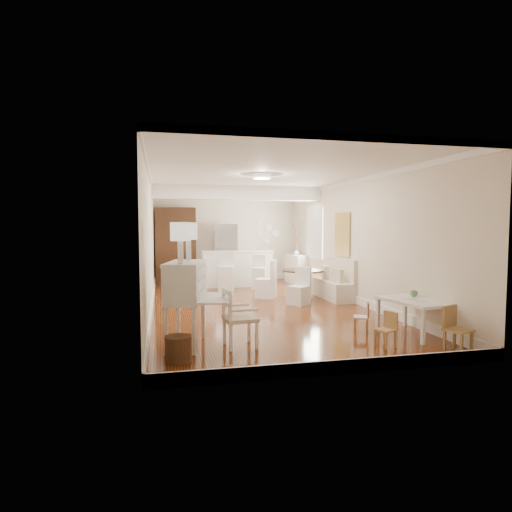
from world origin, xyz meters
name	(u,v)px	position (x,y,z in m)	size (l,w,h in m)	color
room	(255,215)	(0.04, 0.32, 1.98)	(9.00, 9.04, 2.82)	brown
secretary_bureau	(185,304)	(-1.70, -2.88, 0.62)	(0.96, 0.98, 1.24)	silver
gustavian_armchair	(240,317)	(-0.93, -3.06, 0.42)	(0.49, 0.49, 0.85)	white
wicker_basket	(178,349)	(-1.84, -3.59, 0.17)	(0.34, 0.34, 0.34)	#482B16
kids_table	(413,317)	(1.90, -3.02, 0.29)	(0.69, 1.14, 0.57)	silver
kids_chair_a	(386,329)	(1.11, -3.55, 0.26)	(0.25, 0.25, 0.52)	tan
kids_chair_b	(361,317)	(1.18, -2.65, 0.25)	(0.24, 0.24, 0.51)	#9F6F48
kids_chair_c	(458,329)	(1.95, -4.01, 0.32)	(0.31, 0.31, 0.65)	olive
banquette	(333,278)	(1.99, 0.50, 0.49)	(0.52, 1.60, 0.98)	silver
dining_table	(303,284)	(1.32, 0.72, 0.34)	(1.01, 1.01, 0.69)	#402714
slip_chair_near	(299,286)	(0.94, -0.10, 0.42)	(0.39, 0.41, 0.83)	silver
slip_chair_far	(266,279)	(0.45, 0.97, 0.46)	(0.44, 0.46, 0.92)	white
breakfast_counter	(237,269)	(0.10, 3.10, 0.52)	(2.05, 0.65, 1.03)	white
bar_stool_left	(226,271)	(-0.33, 2.32, 0.53)	(0.42, 0.42, 1.05)	silver
bar_stool_right	(259,272)	(0.61, 2.48, 0.47)	(0.38, 0.38, 0.94)	white
pantry_cabinet	(176,246)	(-1.60, 4.18, 1.15)	(1.20, 0.60, 2.30)	#381E11
fridge	(237,253)	(0.30, 4.15, 0.90)	(0.75, 0.65, 1.80)	silver
sideboard	(297,269)	(2.00, 3.30, 0.44)	(0.41, 0.91, 0.87)	silver
pencil_cup	(414,294)	(2.07, -2.76, 0.62)	(0.12, 0.12, 0.10)	#5DA064
branch_vase	(296,252)	(1.97, 3.28, 0.96)	(0.16, 0.16, 0.17)	white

